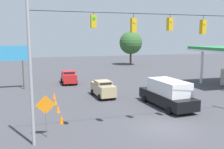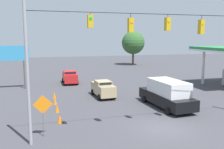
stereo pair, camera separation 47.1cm
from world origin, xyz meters
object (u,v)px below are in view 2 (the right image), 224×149
(overhead_signal_span, at_px, (168,49))
(roadside_billboard, at_px, (10,57))
(box_truck_black_crossing_near, at_px, (167,94))
(traffic_cone_fourth, at_px, (54,95))
(work_zone_sign, at_px, (43,108))
(sedan_tan_withflow_mid, at_px, (103,88))
(traffic_cone_third, at_px, (55,101))
(sedan_red_withflow_far, at_px, (70,77))
(traffic_cone_second, at_px, (57,108))
(tree_horizon_left, at_px, (133,43))
(traffic_cone_nearest, at_px, (60,119))

(overhead_signal_span, bearing_deg, roadside_billboard, -56.12)
(roadside_billboard, bearing_deg, box_truck_black_crossing_near, 139.40)
(box_truck_black_crossing_near, height_order, roadside_billboard, roadside_billboard)
(traffic_cone_fourth, distance_m, roadside_billboard, 8.93)
(work_zone_sign, bearing_deg, sedan_tan_withflow_mid, -123.76)
(traffic_cone_third, bearing_deg, overhead_signal_span, 128.38)
(sedan_red_withflow_far, relative_size, work_zone_sign, 1.40)
(overhead_signal_span, height_order, traffic_cone_third, overhead_signal_span)
(traffic_cone_second, distance_m, work_zone_sign, 5.70)
(box_truck_black_crossing_near, bearing_deg, traffic_cone_third, -21.35)
(overhead_signal_span, relative_size, sedan_red_withflow_far, 4.65)
(sedan_red_withflow_far, height_order, work_zone_sign, work_zone_sign)
(box_truck_black_crossing_near, xyz_separation_m, tree_horizon_left, (-9.96, -34.99, 3.98))
(traffic_cone_third, xyz_separation_m, work_zone_sign, (1.21, 8.09, 1.64))
(traffic_cone_nearest, bearing_deg, sedan_tan_withflow_mid, -125.71)
(overhead_signal_span, xyz_separation_m, roadside_billboard, (12.13, -18.06, -1.57))
(traffic_cone_fourth, bearing_deg, tree_horizon_left, -125.14)
(traffic_cone_third, bearing_deg, sedan_tan_withflow_mid, -162.17)
(overhead_signal_span, height_order, box_truck_black_crossing_near, overhead_signal_span)
(traffic_cone_nearest, distance_m, traffic_cone_third, 5.69)
(sedan_red_withflow_far, bearing_deg, traffic_cone_third, 75.85)
(sedan_tan_withflow_mid, bearing_deg, traffic_cone_nearest, 54.29)
(sedan_tan_withflow_mid, distance_m, traffic_cone_third, 5.65)
(sedan_tan_withflow_mid, distance_m, traffic_cone_fourth, 5.38)
(roadside_billboard, bearing_deg, traffic_cone_third, 118.71)
(work_zone_sign, bearing_deg, overhead_signal_span, 172.85)
(roadside_billboard, bearing_deg, overhead_signal_span, 123.88)
(sedan_red_withflow_far, bearing_deg, tree_horizon_left, -130.78)
(traffic_cone_third, distance_m, tree_horizon_left, 37.30)
(tree_horizon_left, bearing_deg, traffic_cone_fourth, 54.86)
(traffic_cone_third, height_order, tree_horizon_left, tree_horizon_left)
(traffic_cone_second, xyz_separation_m, work_zone_sign, (1.21, 5.32, 1.64))
(roadside_billboard, xyz_separation_m, tree_horizon_left, (-24.99, -22.11, 1.10))
(roadside_billboard, height_order, work_zone_sign, roadside_billboard)
(box_truck_black_crossing_near, relative_size, tree_horizon_left, 0.87)
(traffic_cone_nearest, relative_size, traffic_cone_second, 1.00)
(sedan_tan_withflow_mid, relative_size, traffic_cone_third, 6.09)
(traffic_cone_third, height_order, roadside_billboard, roadside_billboard)
(tree_horizon_left, bearing_deg, traffic_cone_nearest, 61.32)
(sedan_red_withflow_far, relative_size, traffic_cone_fourth, 5.67)
(box_truck_black_crossing_near, bearing_deg, overhead_signal_span, 60.70)
(traffic_cone_second, bearing_deg, work_zone_sign, 77.15)
(traffic_cone_third, height_order, work_zone_sign, work_zone_sign)
(sedan_tan_withflow_mid, xyz_separation_m, traffic_cone_fourth, (5.28, -0.84, -0.60))
(overhead_signal_span, relative_size, roadside_billboard, 3.34)
(sedan_tan_withflow_mid, relative_size, traffic_cone_second, 6.09)
(traffic_cone_fourth, bearing_deg, work_zone_sign, 83.19)
(traffic_cone_nearest, distance_m, traffic_cone_second, 2.92)
(sedan_red_withflow_far, distance_m, traffic_cone_nearest, 16.82)
(traffic_cone_second, bearing_deg, box_truck_black_crossing_near, 173.24)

